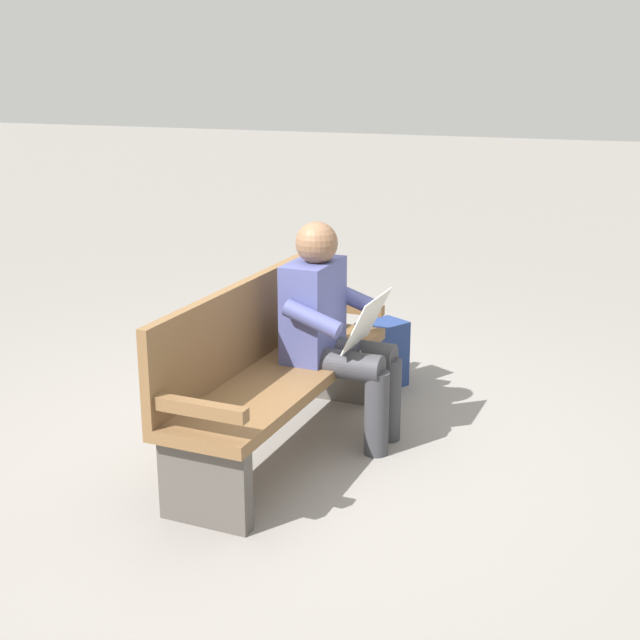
# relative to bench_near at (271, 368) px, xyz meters

# --- Properties ---
(ground_plane) EXTENTS (40.00, 40.00, 0.00)m
(ground_plane) POSITION_rel_bench_near_xyz_m (0.00, 0.07, -0.46)
(ground_plane) COLOR gray
(bench_near) EXTENTS (1.82, 0.55, 0.90)m
(bench_near) POSITION_rel_bench_near_xyz_m (0.00, 0.00, 0.00)
(bench_near) COLOR brown
(bench_near) RESTS_ON ground
(person_seated) EXTENTS (0.58, 0.58, 1.18)m
(person_seated) POSITION_rel_bench_near_xyz_m (-0.26, 0.24, 0.17)
(person_seated) COLOR #474C84
(person_seated) RESTS_ON ground
(backpack) EXTENTS (0.35, 0.33, 0.42)m
(backpack) POSITION_rel_bench_near_xyz_m (-1.10, 0.26, -0.25)
(backpack) COLOR navy
(backpack) RESTS_ON ground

